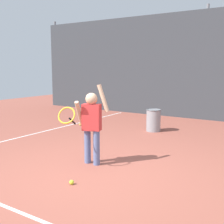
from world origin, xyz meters
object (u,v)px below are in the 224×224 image
tennis_player (91,122)px  tennis_ball_1 (80,124)px  tennis_ball_3 (72,182)px  tennis_ball_2 (156,117)px  ball_hopper (153,120)px

tennis_player → tennis_ball_1: 3.42m
tennis_player → tennis_ball_3: (0.31, -0.85, -0.69)m
tennis_ball_1 → tennis_ball_2: size_ratio=1.00×
tennis_player → ball_hopper: tennis_player is taller
tennis_ball_1 → tennis_ball_2: (1.28, 2.22, 0.00)m
tennis_player → tennis_ball_1: bearing=114.4°
tennis_player → tennis_ball_1: tennis_player is taller
tennis_player → tennis_ball_3: size_ratio=20.46×
tennis_player → ball_hopper: 2.97m
ball_hopper → tennis_ball_2: ball_hopper is taller
tennis_player → ball_hopper: size_ratio=2.40×
tennis_player → tennis_ball_1: size_ratio=20.46×
tennis_player → tennis_ball_2: size_ratio=20.46×
ball_hopper → tennis_ball_2: 1.92m
tennis_ball_3 → tennis_player: bearing=109.9°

